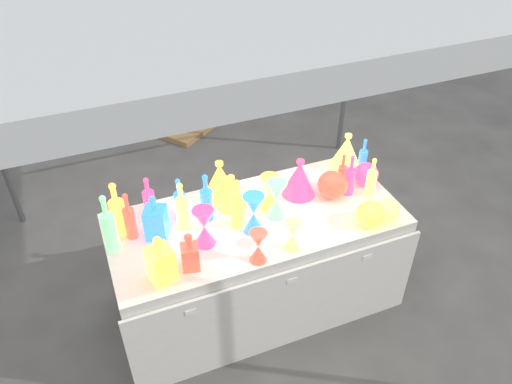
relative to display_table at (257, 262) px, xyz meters
name	(u,v)px	position (x,y,z in m)	size (l,w,h in m)	color
ground	(256,298)	(0.00, 0.01, -0.37)	(80.00, 80.00, 0.00)	#5E5C57
display_table	(257,262)	(0.00, 0.00, 0.00)	(1.84, 0.83, 0.75)	white
cardboard_box_closed	(162,105)	(-0.01, 2.72, -0.19)	(0.50, 0.37, 0.37)	#A57B4A
cardboard_box_flat	(189,125)	(0.21, 2.47, -0.35)	(0.67, 0.48, 0.06)	#A57B4A
bottle_0	(117,208)	(-0.78, 0.19, 0.55)	(0.09, 0.09, 0.36)	red
bottle_1	(180,199)	(-0.42, 0.18, 0.52)	(0.07, 0.07, 0.29)	#198B41
bottle_2	(129,216)	(-0.73, 0.13, 0.53)	(0.07, 0.07, 0.31)	orange
bottle_3	(149,197)	(-0.59, 0.28, 0.51)	(0.07, 0.07, 0.28)	#1B3C9D
bottle_4	(182,206)	(-0.43, 0.09, 0.54)	(0.08, 0.08, 0.33)	#157583
bottle_5	(108,223)	(-0.85, 0.07, 0.56)	(0.08, 0.08, 0.37)	#BB2595
bottle_6	(237,203)	(-0.13, -0.01, 0.54)	(0.09, 0.09, 0.33)	red
bottle_7	(206,197)	(-0.27, 0.12, 0.54)	(0.08, 0.08, 0.32)	#198B41
decanter_0	(160,258)	(-0.64, -0.26, 0.52)	(0.13, 0.13, 0.30)	red
decanter_1	(190,251)	(-0.48, -0.24, 0.50)	(0.09, 0.09, 0.24)	orange
decanter_2	(155,217)	(-0.59, 0.08, 0.52)	(0.12, 0.12, 0.29)	#198B41
hourglass_0	(258,247)	(-0.12, -0.33, 0.48)	(0.10, 0.10, 0.20)	orange
hourglass_1	(204,227)	(-0.35, -0.09, 0.50)	(0.12, 0.12, 0.24)	#1B3C9D
hourglass_2	(292,235)	(0.09, -0.31, 0.47)	(0.09, 0.09, 0.19)	#157583
hourglass_3	(276,200)	(0.12, -0.02, 0.50)	(0.13, 0.13, 0.25)	#BB2595
hourglass_4	(270,192)	(0.11, 0.07, 0.49)	(0.12, 0.12, 0.24)	red
hourglass_5	(253,214)	(-0.05, -0.09, 0.50)	(0.13, 0.13, 0.25)	#198B41
globe_0	(370,215)	(0.61, -0.30, 0.45)	(0.17, 0.17, 0.14)	red
globe_1	(387,211)	(0.73, -0.30, 0.44)	(0.15, 0.15, 0.12)	#157583
globe_2	(333,186)	(0.54, 0.03, 0.45)	(0.19, 0.19, 0.16)	orange
globe_3	(366,175)	(0.80, 0.07, 0.44)	(0.17, 0.17, 0.13)	#1B3C9D
lampshade_0	(232,191)	(-0.10, 0.17, 0.49)	(0.19, 0.19, 0.23)	#E1FF35
lampshade_1	(220,180)	(-0.13, 0.29, 0.51)	(0.23, 0.23, 0.27)	#E1FF35
lampshade_2	(299,177)	(0.35, 0.13, 0.51)	(0.22, 0.22, 0.26)	#1B3C9D
lampshade_3	(347,151)	(0.78, 0.29, 0.50)	(0.22, 0.22, 0.26)	#157583
bottle_8	(363,155)	(0.86, 0.20, 0.50)	(0.06, 0.06, 0.26)	#198B41
bottle_9	(342,171)	(0.64, 0.09, 0.50)	(0.06, 0.06, 0.25)	orange
bottle_10	(350,175)	(0.65, 0.01, 0.52)	(0.07, 0.07, 0.29)	#1B3C9D
bottle_11	(372,177)	(0.76, -0.05, 0.52)	(0.06, 0.06, 0.28)	#157583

